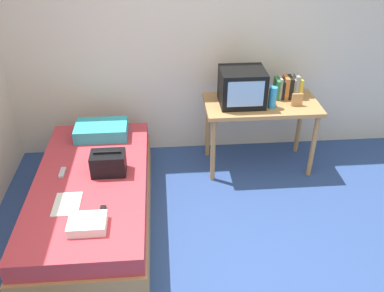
# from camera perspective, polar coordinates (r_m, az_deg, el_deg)

# --- Properties ---
(ground_plane) EXTENTS (8.00, 8.00, 0.00)m
(ground_plane) POSITION_cam_1_polar(r_m,az_deg,el_deg) (3.48, 2.64, -17.23)
(ground_plane) COLOR #2D4784
(wall_back) EXTENTS (5.20, 0.10, 2.60)m
(wall_back) POSITION_cam_1_polar(r_m,az_deg,el_deg) (4.47, -0.08, 14.64)
(wall_back) COLOR beige
(wall_back) RESTS_ON ground
(bed) EXTENTS (1.00, 2.00, 0.48)m
(bed) POSITION_cam_1_polar(r_m,az_deg,el_deg) (3.88, -13.35, -7.20)
(bed) COLOR #B27F4C
(bed) RESTS_ON ground
(desk) EXTENTS (1.16, 0.60, 0.76)m
(desk) POSITION_cam_1_polar(r_m,az_deg,el_deg) (4.37, 9.42, 4.73)
(desk) COLOR #B27F4C
(desk) RESTS_ON ground
(tv) EXTENTS (0.44, 0.39, 0.36)m
(tv) POSITION_cam_1_polar(r_m,az_deg,el_deg) (4.20, 6.87, 8.03)
(tv) COLOR black
(tv) RESTS_ON desk
(water_bottle) EXTENTS (0.08, 0.08, 0.22)m
(water_bottle) POSITION_cam_1_polar(r_m,az_deg,el_deg) (4.20, 10.98, 6.55)
(water_bottle) COLOR #3399DB
(water_bottle) RESTS_ON desk
(book_row) EXTENTS (0.27, 0.17, 0.24)m
(book_row) POSITION_cam_1_polar(r_m,az_deg,el_deg) (4.45, 12.99, 7.84)
(book_row) COLOR #337F47
(book_row) RESTS_ON desk
(picture_frame) EXTENTS (0.11, 0.02, 0.13)m
(picture_frame) POSITION_cam_1_polar(r_m,az_deg,el_deg) (4.30, 14.21, 6.16)
(picture_frame) COLOR #B27F4C
(picture_frame) RESTS_ON desk
(pillow) EXTENTS (0.52, 0.34, 0.13)m
(pillow) POSITION_cam_1_polar(r_m,az_deg,el_deg) (4.30, -12.29, 2.13)
(pillow) COLOR #33A8B7
(pillow) RESTS_ON bed
(handbag) EXTENTS (0.30, 0.20, 0.23)m
(handbag) POSITION_cam_1_polar(r_m,az_deg,el_deg) (3.71, -11.39, -2.31)
(handbag) COLOR black
(handbag) RESTS_ON bed
(magazine) EXTENTS (0.21, 0.29, 0.01)m
(magazine) POSITION_cam_1_polar(r_m,az_deg,el_deg) (3.50, -16.75, -7.61)
(magazine) COLOR white
(magazine) RESTS_ON bed
(remote_dark) EXTENTS (0.04, 0.16, 0.02)m
(remote_dark) POSITION_cam_1_polar(r_m,az_deg,el_deg) (3.33, -12.16, -8.91)
(remote_dark) COLOR black
(remote_dark) RESTS_ON bed
(remote_silver) EXTENTS (0.04, 0.14, 0.02)m
(remote_silver) POSITION_cam_1_polar(r_m,az_deg,el_deg) (3.85, -17.34, -3.48)
(remote_silver) COLOR #B7B7BC
(remote_silver) RESTS_ON bed
(folded_towel) EXTENTS (0.28, 0.22, 0.08)m
(folded_towel) POSITION_cam_1_polar(r_m,az_deg,el_deg) (3.22, -14.13, -10.31)
(folded_towel) COLOR white
(folded_towel) RESTS_ON bed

